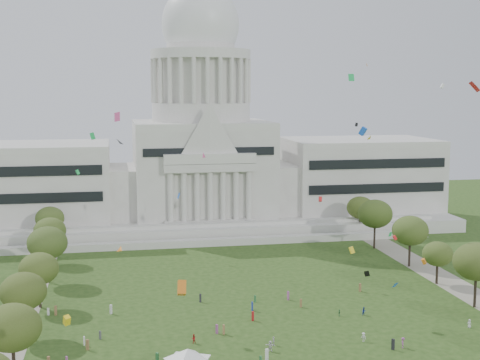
{
  "coord_description": "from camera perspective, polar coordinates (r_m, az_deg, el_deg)",
  "views": [
    {
      "loc": [
        -28.14,
        -104.52,
        44.57
      ],
      "look_at": [
        0.0,
        45.0,
        24.0
      ],
      "focal_mm": 50.0,
      "sensor_mm": 36.0,
      "label": 1
    }
  ],
  "objects": [
    {
      "name": "row_tree_l_4",
      "position": [
        161.62,
        -16.12,
        -5.18
      ],
      "size": [
        9.29,
        9.29,
        13.21
      ],
      "color": "black",
      "rests_on": "ground"
    },
    {
      "name": "row_tree_r_4",
      "position": [
        174.49,
        14.32,
        -4.21
      ],
      "size": [
        9.19,
        9.19,
        13.06
      ],
      "color": "black",
      "rests_on": "ground"
    },
    {
      "name": "capitol",
      "position": [
        221.04,
        -3.29,
        1.9
      ],
      "size": [
        160.0,
        64.5,
        91.3
      ],
      "color": "silver",
      "rests_on": "ground"
    },
    {
      "name": "event_tent",
      "position": [
        108.12,
        -4.48,
        -14.62
      ],
      "size": [
        10.82,
        10.82,
        4.58
      ],
      "color": "#4C4C4C",
      "rests_on": "ground"
    },
    {
      "name": "person_10",
      "position": [
        136.45,
        8.47,
        -11.15
      ],
      "size": [
        0.62,
        0.89,
        1.37
      ],
      "primitive_type": "imported",
      "rotation": [
        0.0,
        0.0,
        1.32
      ],
      "color": "#33723F",
      "rests_on": "ground"
    },
    {
      "name": "person_5",
      "position": [
        118.25,
        2.6,
        -13.96
      ],
      "size": [
        1.87,
        1.28,
        1.88
      ],
      "primitive_type": "imported",
      "rotation": [
        0.0,
        0.0,
        2.77
      ],
      "color": "silver",
      "rests_on": "ground"
    },
    {
      "name": "row_tree_l_5",
      "position": [
        180.02,
        -15.92,
        -4.19
      ],
      "size": [
        8.33,
        8.33,
        11.85
      ],
      "color": "black",
      "rests_on": "ground"
    },
    {
      "name": "person_2",
      "position": [
        137.65,
        10.53,
        -10.96
      ],
      "size": [
        0.88,
        0.62,
        1.68
      ],
      "primitive_type": "imported",
      "rotation": [
        0.0,
        0.0,
        0.15
      ],
      "color": "navy",
      "rests_on": "ground"
    },
    {
      "name": "kite_swarm",
      "position": [
        114.02,
        5.06,
        -0.42
      ],
      "size": [
        79.19,
        106.19,
        62.69
      ],
      "color": "black",
      "rests_on": "ground"
    },
    {
      "name": "distant_crowd",
      "position": [
        128.0,
        -3.14,
        -12.26
      ],
      "size": [
        67.31,
        40.47,
        1.95
      ],
      "color": "olive",
      "rests_on": "ground"
    },
    {
      "name": "person_8",
      "position": [
        121.83,
        -3.98,
        -13.36
      ],
      "size": [
        0.82,
        0.52,
        1.67
      ],
      "primitive_type": "imported",
      "rotation": [
        0.0,
        0.0,
        3.16
      ],
      "color": "#B21E1E",
      "rests_on": "ground"
    },
    {
      "name": "person_4",
      "position": [
        120.94,
        2.88,
        -13.54
      ],
      "size": [
        0.79,
        1.02,
        1.55
      ],
      "primitive_type": "imported",
      "rotation": [
        0.0,
        0.0,
        4.34
      ],
      "color": "silver",
      "rests_on": "ground"
    },
    {
      "name": "row_tree_l_1",
      "position": [
        108.79,
        -18.87,
        -11.84
      ],
      "size": [
        8.86,
        8.86,
        12.59
      ],
      "color": "black",
      "rests_on": "ground"
    },
    {
      "name": "row_tree_r_6",
      "position": [
        209.53,
        10.23,
        -2.33
      ],
      "size": [
        8.42,
        8.42,
        11.97
      ],
      "color": "black",
      "rests_on": "ground"
    },
    {
      "name": "path_left",
      "position": [
        143.09,
        -18.42,
        -10.85
      ],
      "size": [
        8.0,
        160.0,
        0.04
      ],
      "primitive_type": "cube",
      "color": "gray",
      "rests_on": "ground"
    },
    {
      "name": "ground",
      "position": [
        117.06,
        4.22,
        -14.7
      ],
      "size": [
        400.0,
        400.0,
        0.0
      ],
      "primitive_type": "plane",
      "color": "#264315",
      "rests_on": "ground"
    },
    {
      "name": "row_tree_r_2",
      "position": [
        146.01,
        19.54,
        -6.59
      ],
      "size": [
        9.55,
        9.55,
        13.58
      ],
      "color": "black",
      "rests_on": "ground"
    },
    {
      "name": "row_tree_l_2",
      "position": [
        128.17,
        -18.01,
        -9.03
      ],
      "size": [
        8.42,
        8.42,
        11.97
      ],
      "color": "black",
      "rests_on": "ground"
    },
    {
      "name": "person_0",
      "position": [
        135.99,
        18.99,
        -11.5
      ],
      "size": [
        0.88,
        0.95,
        1.63
      ],
      "primitive_type": "imported",
      "rotation": [
        0.0,
        0.0,
        5.32
      ],
      "color": "silver",
      "rests_on": "ground"
    },
    {
      "name": "row_tree_r_5",
      "position": [
        191.98,
        11.45,
        -2.85
      ],
      "size": [
        9.82,
        9.82,
        13.96
      ],
      "color": "black",
      "rests_on": "ground"
    },
    {
      "name": "row_tree_l_3",
      "position": [
        144.02,
        -16.79,
        -7.26
      ],
      "size": [
        8.12,
        8.12,
        11.55
      ],
      "color": "black",
      "rests_on": "ground"
    },
    {
      "name": "row_tree_l_6",
      "position": [
        197.92,
        -15.93,
        -3.17
      ],
      "size": [
        8.19,
        8.19,
        11.64
      ],
      "color": "black",
      "rests_on": "ground"
    },
    {
      "name": "person_9",
      "position": [
        122.8,
        13.75,
        -13.34
      ],
      "size": [
        1.06,
        1.38,
        1.9
      ],
      "primitive_type": "imported",
      "rotation": [
        0.0,
        0.0,
        1.18
      ],
      "color": "#994C8C",
      "rests_on": "ground"
    },
    {
      "name": "row_tree_r_3",
      "position": [
        161.21,
        16.52,
        -6.07
      ],
      "size": [
        7.01,
        7.01,
        9.98
      ],
      "color": "black",
      "rests_on": "ground"
    },
    {
      "name": "path_right",
      "position": [
        160.87,
        18.31,
        -8.78
      ],
      "size": [
        8.0,
        160.0,
        0.04
      ],
      "primitive_type": "cube",
      "color": "gray",
      "rests_on": "ground"
    },
    {
      "name": "person_3",
      "position": [
        124.31,
        10.49,
        -13.04
      ],
      "size": [
        1.03,
        1.2,
        1.66
      ],
      "primitive_type": "imported",
      "rotation": [
        0.0,
        0.0,
        5.27
      ],
      "color": "silver",
      "rests_on": "ground"
    }
  ]
}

